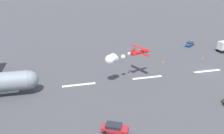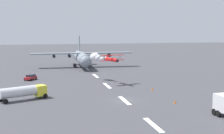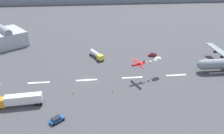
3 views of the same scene
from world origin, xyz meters
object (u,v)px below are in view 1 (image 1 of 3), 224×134
at_px(traffic_cone_near, 203,58).
at_px(traffic_cone_far, 163,61).
at_px(stunt_biplane_red, 118,57).
at_px(followme_car_yellow, 190,44).
at_px(airport_staff_sedan, 115,128).

relative_size(traffic_cone_near, traffic_cone_far, 1.00).
bearing_deg(traffic_cone_near, traffic_cone_far, -0.35).
bearing_deg(traffic_cone_near, stunt_biplane_red, 17.67).
bearing_deg(followme_car_yellow, traffic_cone_far, 38.11).
bearing_deg(stunt_biplane_red, airport_staff_sedan, 73.03).
relative_size(followme_car_yellow, traffic_cone_far, 5.86).
distance_m(stunt_biplane_red, traffic_cone_near, 32.56).
xyz_separation_m(airport_staff_sedan, traffic_cone_near, (-36.12, -28.21, -0.44)).
distance_m(airport_staff_sedan, traffic_cone_near, 45.83).
bearing_deg(traffic_cone_far, stunt_biplane_red, 30.18).
distance_m(stunt_biplane_red, followme_car_yellow, 41.71).
relative_size(stunt_biplane_red, airport_staff_sedan, 2.70).
distance_m(airport_staff_sedan, traffic_cone_far, 36.14).
height_order(airport_staff_sedan, traffic_cone_far, airport_staff_sedan).
bearing_deg(airport_staff_sedan, traffic_cone_near, -142.01).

